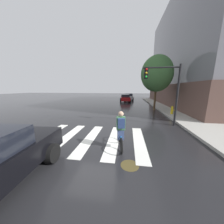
{
  "coord_description": "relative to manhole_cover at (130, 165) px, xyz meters",
  "views": [
    {
      "loc": [
        1.8,
        -5.5,
        2.62
      ],
      "look_at": [
        0.62,
        2.8,
        0.89
      ],
      "focal_mm": 18.33,
      "sensor_mm": 36.0,
      "label": 1
    }
  ],
  "objects": [
    {
      "name": "sedan_far",
      "position": [
        0.01,
        23.55,
        0.78
      ],
      "size": [
        2.13,
        4.43,
        1.52
      ],
      "color": "#B7B7BC",
      "rests_on": "ground"
    },
    {
      "name": "manhole_cover",
      "position": [
        0.0,
        0.0,
        0.0
      ],
      "size": [
        0.64,
        0.64,
        0.01
      ],
      "primitive_type": "cylinder",
      "color": "#473D1E",
      "rests_on": "ground"
    },
    {
      "name": "traffic_light_near",
      "position": [
        2.38,
        4.89,
        2.86
      ],
      "size": [
        2.47,
        0.28,
        4.2
      ],
      "color": "black",
      "rests_on": "ground"
    },
    {
      "name": "street_tree_near",
      "position": [
        3.06,
        10.77,
        4.27
      ],
      "size": [
        3.56,
        3.56,
        6.32
      ],
      "color": "#4C3823",
      "rests_on": "ground"
    },
    {
      "name": "cyclist",
      "position": [
        -0.41,
        1.12,
        0.84
      ],
      "size": [
        0.4,
        1.7,
        1.69
      ],
      "color": "black",
      "rests_on": "ground"
    },
    {
      "name": "sedan_mid",
      "position": [
        -0.73,
        19.49,
        0.77
      ],
      "size": [
        2.31,
        4.48,
        1.5
      ],
      "color": "maroon",
      "rests_on": "ground"
    },
    {
      "name": "crosswalk_stripes",
      "position": [
        -2.09,
        1.93,
        0.0
      ],
      "size": [
        5.7,
        3.83,
        0.01
      ],
      "color": "silver",
      "rests_on": "ground"
    },
    {
      "name": "ground_plane",
      "position": [
        -1.92,
        1.93,
        -0.0
      ],
      "size": [
        120.0,
        120.0,
        0.0
      ],
      "primitive_type": "plane",
      "color": "black"
    },
    {
      "name": "fire_hydrant",
      "position": [
        4.21,
        8.25,
        0.53
      ],
      "size": [
        0.33,
        0.22,
        0.78
      ],
      "color": "gold",
      "rests_on": "sidewalk"
    }
  ]
}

